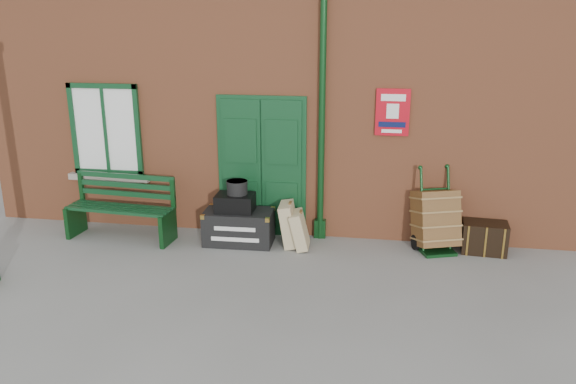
% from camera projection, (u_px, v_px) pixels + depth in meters
% --- Properties ---
extents(ground, '(80.00, 80.00, 0.00)m').
position_uv_depth(ground, '(262.00, 272.00, 7.82)').
color(ground, gray).
rests_on(ground, ground).
extents(station_building, '(10.30, 4.30, 4.36)m').
position_uv_depth(station_building, '(299.00, 87.00, 10.48)').
color(station_building, '#AE5D38').
rests_on(station_building, ground).
extents(bench, '(1.74, 0.66, 1.06)m').
position_uv_depth(bench, '(122.00, 206.00, 8.94)').
color(bench, '#103B1D').
rests_on(bench, ground).
extents(houdini_trunk, '(1.08, 0.62, 0.53)m').
position_uv_depth(houdini_trunk, '(239.00, 227.00, 8.77)').
color(houdini_trunk, black).
rests_on(houdini_trunk, ground).
extents(strongbox, '(0.60, 0.44, 0.27)m').
position_uv_depth(strongbox, '(235.00, 203.00, 8.66)').
color(strongbox, black).
rests_on(strongbox, houdini_trunk).
extents(hatbox, '(0.33, 0.33, 0.21)m').
position_uv_depth(hatbox, '(237.00, 187.00, 8.62)').
color(hatbox, black).
rests_on(hatbox, strongbox).
extents(suitcase_back, '(0.32, 0.49, 0.69)m').
position_uv_depth(suitcase_back, '(289.00, 224.00, 8.66)').
color(suitcase_back, tan).
rests_on(suitcase_back, ground).
extents(suitcase_front, '(0.32, 0.44, 0.60)m').
position_uv_depth(suitcase_front, '(300.00, 230.00, 8.56)').
color(suitcase_front, tan).
rests_on(suitcase_front, ground).
extents(porter_trolley, '(0.79, 0.82, 1.25)m').
position_uv_depth(porter_trolley, '(436.00, 219.00, 8.46)').
color(porter_trolley, '#0D3514').
rests_on(porter_trolley, ground).
extents(dark_trunk, '(0.68, 0.48, 0.47)m').
position_uv_depth(dark_trunk, '(484.00, 237.00, 8.43)').
color(dark_trunk, black).
rests_on(dark_trunk, ground).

